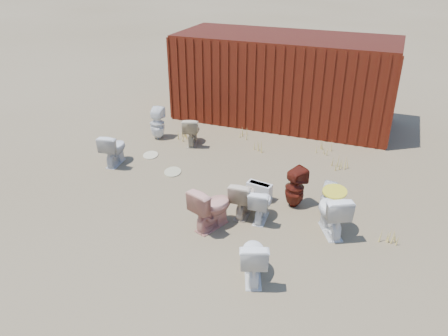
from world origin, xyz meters
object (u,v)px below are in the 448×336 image
at_px(toilet_back_beige_left, 192,131).
at_px(toilet_front_c, 253,258).
at_px(toilet_back_beige_right, 244,197).
at_px(toilet_front_maroon, 295,188).
at_px(toilet_front_pink, 212,207).
at_px(toilet_back_yellowlid, 332,212).
at_px(toilet_front_a, 114,149).
at_px(toilet_back_a, 157,123).
at_px(shipping_container, 284,79).
at_px(toilet_back_e, 328,199).
at_px(loose_tank, 259,191).
at_px(toilet_front_e, 261,204).

bearing_deg(toilet_back_beige_left, toilet_front_c, 108.27).
bearing_deg(toilet_back_beige_right, toilet_front_maroon, -144.00).
xyz_separation_m(toilet_front_pink, toilet_back_yellowlid, (2.02, 0.62, -0.01)).
bearing_deg(toilet_front_a, toilet_front_pink, 146.15).
bearing_deg(toilet_back_a, shipping_container, -146.37).
bearing_deg(shipping_container, toilet_front_pink, -87.44).
relative_size(toilet_front_pink, toilet_back_e, 1.31).
xyz_separation_m(toilet_front_c, toilet_front_maroon, (0.09, 2.28, 0.02)).
height_order(shipping_container, toilet_front_maroon, shipping_container).
distance_m(toilet_front_pink, loose_tank, 1.37).
relative_size(toilet_front_a, toilet_back_a, 0.92).
distance_m(toilet_back_e, loose_tank, 1.36).
distance_m(shipping_container, toilet_front_e, 5.47).
bearing_deg(toilet_back_e, toilet_back_beige_left, -21.11).
height_order(toilet_front_e, toilet_back_beige_left, toilet_back_beige_left).
bearing_deg(toilet_back_a, toilet_front_maroon, 143.44).
xyz_separation_m(toilet_back_e, loose_tank, (-1.36, 0.03, -0.14)).
xyz_separation_m(toilet_front_c, loose_tank, (-0.62, 2.28, -0.21)).
relative_size(shipping_container, loose_tank, 12.00).
bearing_deg(toilet_back_beige_left, toilet_front_e, 117.74).
bearing_deg(toilet_front_e, toilet_front_pink, 32.71).
bearing_deg(toilet_back_e, toilet_front_pink, 40.08).
height_order(toilet_back_beige_right, toilet_back_yellowlid, toilet_back_yellowlid).
bearing_deg(toilet_back_a, toilet_front_e, 133.03).
bearing_deg(toilet_front_maroon, toilet_front_e, 93.61).
relative_size(toilet_front_e, toilet_back_beige_left, 0.91).
distance_m(toilet_front_a, toilet_back_a, 1.72).
relative_size(toilet_front_pink, toilet_front_c, 1.09).
bearing_deg(toilet_front_a, toilet_front_maroon, 168.55).
height_order(toilet_front_c, toilet_front_maroon, toilet_front_maroon).
bearing_deg(toilet_front_pink, shipping_container, -66.29).
height_order(toilet_back_beige_left, toilet_back_yellowlid, toilet_back_yellowlid).
relative_size(toilet_front_c, loose_tank, 1.53).
height_order(toilet_front_a, toilet_back_beige_left, toilet_front_a).
height_order(toilet_back_beige_left, loose_tank, toilet_back_beige_left).
bearing_deg(toilet_back_beige_left, toilet_front_maroon, 130.38).
relative_size(toilet_back_beige_right, toilet_back_yellowlid, 0.90).
distance_m(toilet_front_maroon, toilet_back_beige_right, 1.04).
relative_size(shipping_container, toilet_front_a, 7.78).
relative_size(toilet_back_a, toilet_back_beige_right, 1.13).
distance_m(shipping_container, toilet_back_a, 3.82).
distance_m(toilet_front_pink, toilet_back_a, 4.36).
height_order(toilet_front_c, toilet_back_e, toilet_front_c).
distance_m(toilet_front_maroon, toilet_back_a, 4.59).
xyz_separation_m(shipping_container, toilet_back_yellowlid, (2.28, -5.23, -0.79)).
height_order(toilet_front_maroon, toilet_back_yellowlid, toilet_back_yellowlid).
distance_m(toilet_front_c, toilet_back_a, 5.88).
bearing_deg(toilet_back_yellowlid, toilet_back_beige_left, -61.89).
relative_size(toilet_front_a, toilet_front_pink, 0.93).
relative_size(toilet_front_a, toilet_front_e, 1.15).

